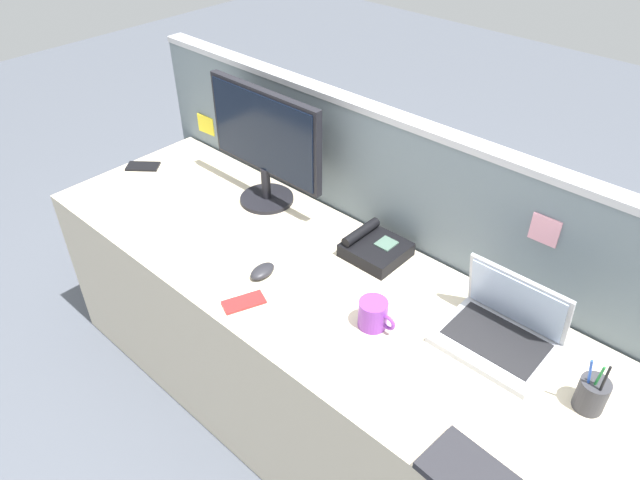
% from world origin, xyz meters
% --- Properties ---
extents(ground_plane, '(10.00, 10.00, 0.00)m').
position_xyz_m(ground_plane, '(0.00, 0.00, 0.00)').
color(ground_plane, '#4C515B').
extents(desk, '(2.24, 0.71, 0.73)m').
position_xyz_m(desk, '(0.00, 0.00, 0.37)').
color(desk, beige).
rests_on(desk, ground_plane).
extents(cubicle_divider, '(2.39, 0.08, 1.19)m').
position_xyz_m(cubicle_divider, '(-0.00, 0.39, 0.60)').
color(cubicle_divider, slate).
rests_on(cubicle_divider, ground_plane).
extents(desktop_monitor, '(0.55, 0.21, 0.47)m').
position_xyz_m(desktop_monitor, '(-0.45, 0.23, 1.00)').
color(desktop_monitor, black).
rests_on(desktop_monitor, desk).
extents(laptop, '(0.32, 0.25, 0.22)m').
position_xyz_m(laptop, '(0.62, 0.17, 0.78)').
color(laptop, '#B2B5BC').
rests_on(laptop, desk).
extents(desk_phone, '(0.20, 0.19, 0.09)m').
position_xyz_m(desk_phone, '(0.09, 0.23, 0.76)').
color(desk_phone, black).
rests_on(desk_phone, desk).
extents(computer_mouse_right_hand, '(0.07, 0.10, 0.03)m').
position_xyz_m(computer_mouse_right_hand, '(-0.12, -0.11, 0.75)').
color(computer_mouse_right_hand, '#232328').
rests_on(computer_mouse_right_hand, desk).
extents(pen_cup, '(0.08, 0.08, 0.18)m').
position_xyz_m(pen_cup, '(0.91, 0.10, 0.78)').
color(pen_cup, '#333338').
rests_on(pen_cup, desk).
extents(cell_phone_black_slab, '(0.16, 0.15, 0.01)m').
position_xyz_m(cell_phone_black_slab, '(-1.04, 0.04, 0.74)').
color(cell_phone_black_slab, black).
rests_on(cell_phone_black_slab, desk).
extents(cell_phone_red_case, '(0.11, 0.15, 0.01)m').
position_xyz_m(cell_phone_red_case, '(-0.06, -0.25, 0.74)').
color(cell_phone_red_case, '#B22323').
rests_on(cell_phone_red_case, desk).
extents(coffee_mug, '(0.13, 0.09, 0.09)m').
position_xyz_m(coffee_mug, '(0.31, -0.04, 0.78)').
color(coffee_mug, purple).
rests_on(coffee_mug, desk).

